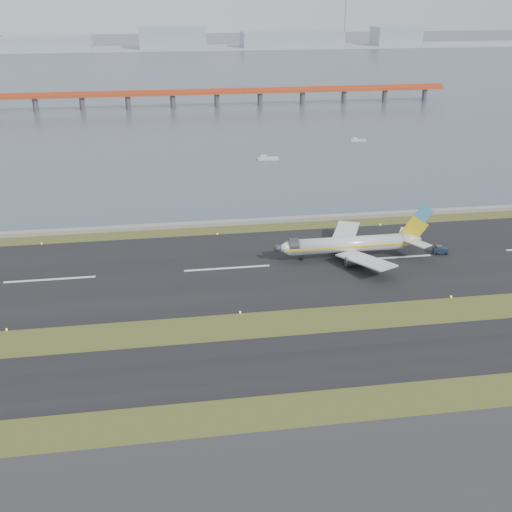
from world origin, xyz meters
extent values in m
plane|color=#394E1B|center=(0.00, 0.00, 0.00)|extent=(1000.00, 1000.00, 0.00)
cube|color=black|center=(0.00, -12.00, 0.05)|extent=(1000.00, 18.00, 0.10)
cube|color=black|center=(0.00, 30.00, 0.05)|extent=(1000.00, 45.00, 0.10)
cube|color=gray|center=(0.00, 60.00, 0.50)|extent=(1000.00, 2.50, 1.00)
cube|color=#4B596B|center=(0.00, 460.00, 0.00)|extent=(1400.00, 800.00, 1.30)
cube|color=#C74A22|center=(20.00, 250.00, 7.50)|extent=(260.00, 5.00, 1.60)
cube|color=#C74A22|center=(20.00, 250.00, 9.00)|extent=(260.00, 0.40, 1.40)
cylinder|color=#4C4C51|center=(-76.00, 250.00, 3.00)|extent=(2.80, 2.80, 7.00)
cylinder|color=#4C4C51|center=(20.00, 250.00, 3.00)|extent=(2.80, 2.80, 7.00)
cylinder|color=#4C4C51|center=(116.00, 250.00, 3.00)|extent=(2.80, 2.80, 7.00)
cube|color=#9CA8B8|center=(0.00, 620.00, 0.00)|extent=(1400.00, 80.00, 1.00)
cube|color=#9CA8B8|center=(-120.00, 620.00, 7.00)|extent=(90.00, 35.00, 14.00)
cube|color=#9CA8B8|center=(10.00, 620.00, 11.00)|extent=(70.00, 35.00, 22.00)
cube|color=#9CA8B8|center=(140.00, 620.00, 8.00)|extent=(110.00, 35.00, 16.00)
cube|color=#9CA8B8|center=(260.00, 620.00, 10.00)|extent=(50.00, 35.00, 20.00)
cylinder|color=#9CA8B8|center=(200.00, 620.00, 30.00)|extent=(1.80, 1.80, 60.00)
cylinder|color=silver|center=(29.10, 31.92, 3.50)|extent=(28.00, 3.80, 3.80)
cone|color=silver|center=(13.50, 31.92, 3.50)|extent=(3.20, 3.80, 3.80)
cone|color=silver|center=(45.30, 31.92, 3.80)|extent=(5.00, 3.80, 3.80)
cube|color=yellow|center=(29.10, 30.00, 3.50)|extent=(31.00, 0.06, 0.45)
cube|color=yellow|center=(29.10, 33.84, 3.50)|extent=(31.00, 0.06, 0.45)
cube|color=silver|center=(31.30, 23.42, 2.80)|extent=(11.31, 15.89, 1.66)
cube|color=silver|center=(31.30, 40.42, 2.80)|extent=(11.31, 15.89, 1.66)
cylinder|color=#38373C|center=(29.60, 25.92, 1.60)|extent=(4.20, 2.10, 2.10)
cylinder|color=#38373C|center=(29.60, 37.92, 1.60)|extent=(4.20, 2.10, 2.10)
cube|color=yellow|center=(46.10, 31.92, 6.70)|extent=(6.80, 0.35, 6.85)
cube|color=#4591C4|center=(48.00, 31.92, 10.40)|extent=(4.85, 0.37, 4.90)
cube|color=silver|center=(45.60, 28.12, 4.30)|extent=(5.64, 6.80, 0.22)
cube|color=silver|center=(45.60, 35.72, 4.30)|extent=(5.64, 6.80, 0.22)
cylinder|color=black|center=(18.10, 31.92, 0.45)|extent=(0.80, 0.28, 0.80)
cylinder|color=black|center=(30.60, 29.12, 0.55)|extent=(1.00, 0.38, 1.00)
cylinder|color=black|center=(30.60, 34.72, 0.55)|extent=(1.00, 0.38, 1.00)
cube|color=#142438|center=(52.76, 30.65, 0.95)|extent=(3.64, 2.41, 1.27)
cube|color=#38373C|center=(52.35, 30.72, 1.79)|extent=(1.71, 1.80, 0.74)
cylinder|color=black|center=(51.48, 30.00, 0.37)|extent=(0.78, 0.43, 0.74)
cylinder|color=black|center=(51.75, 31.67, 0.37)|extent=(0.78, 0.43, 0.74)
cylinder|color=black|center=(53.78, 29.63, 0.37)|extent=(0.78, 0.43, 0.74)
cylinder|color=black|center=(54.04, 31.30, 0.37)|extent=(0.78, 0.43, 0.74)
cube|color=silver|center=(27.15, 128.93, 0.45)|extent=(8.07, 3.19, 1.01)
cube|color=silver|center=(25.47, 129.09, 1.35)|extent=(2.41, 2.00, 1.01)
cube|color=silver|center=(70.73, 154.26, 0.37)|extent=(6.65, 2.84, 0.83)
cube|color=silver|center=(69.36, 154.44, 1.11)|extent=(2.02, 1.70, 0.83)
camera|label=1|loc=(-14.77, -105.92, 60.53)|focal=45.00mm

